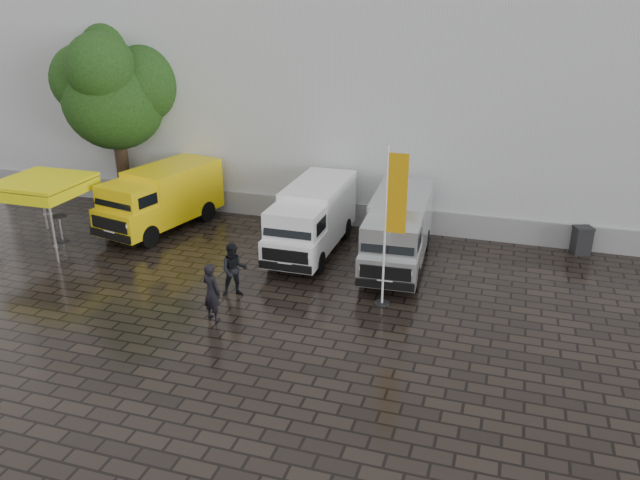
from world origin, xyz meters
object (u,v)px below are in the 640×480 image
object	(u,v)px
flagpole	(391,220)
cocktail_table	(61,228)
van_white	(312,220)
canopy_tent	(42,184)
wheelie_bin	(582,240)
van_silver	(398,233)
person_front	(212,292)
van_yellow	(161,200)
person_tent	(234,270)

from	to	relation	value
flagpole	cocktail_table	world-z (taller)	flagpole
van_white	cocktail_table	distance (m)	10.13
canopy_tent	wheelie_bin	bearing A→B (deg)	14.98
van_silver	person_front	bearing A→B (deg)	-132.01
van_silver	person_front	size ratio (longest dim) A/B	3.17
van_white	flagpole	xyz separation A→B (m)	(3.69, -3.48, 1.62)
canopy_tent	van_silver	bearing A→B (deg)	8.94
van_yellow	person_front	distance (m)	8.52
person_front	person_tent	xyz separation A→B (m)	(-0.05, 1.71, -0.02)
van_yellow	cocktail_table	bearing A→B (deg)	-129.96
person_front	wheelie_bin	bearing A→B (deg)	-119.03
van_silver	flagpole	size ratio (longest dim) A/B	1.13
canopy_tent	cocktail_table	size ratio (longest dim) A/B	2.82
cocktail_table	flagpole	bearing A→B (deg)	-6.31
person_front	cocktail_table	bearing A→B (deg)	-2.76
wheelie_bin	person_front	bearing A→B (deg)	-158.39
van_white	van_yellow	bearing A→B (deg)	176.11
van_white	person_front	xyz separation A→B (m)	(-1.19, -6.02, -0.35)
van_silver	person_tent	bearing A→B (deg)	-142.49
cocktail_table	person_tent	size ratio (longest dim) A/B	0.59
canopy_tent	person_front	world-z (taller)	canopy_tent
van_yellow	person_front	world-z (taller)	van_yellow
van_yellow	person_tent	bearing A→B (deg)	-28.24
canopy_tent	cocktail_table	xyz separation A→B (m)	(0.15, 0.47, -1.97)
van_white	person_front	size ratio (longest dim) A/B	3.18
van_silver	cocktail_table	size ratio (longest dim) A/B	5.47
person_front	person_tent	bearing A→B (deg)	-66.20
van_silver	canopy_tent	world-z (taller)	canopy_tent
van_white	person_front	distance (m)	6.15
van_yellow	cocktail_table	size ratio (longest dim) A/B	5.22
person_front	van_white	bearing A→B (deg)	-79.09
flagpole	person_front	world-z (taller)	flagpole
canopy_tent	person_front	distance (m)	9.68
canopy_tent	van_yellow	bearing A→B (deg)	41.17
cocktail_table	wheelie_bin	bearing A→B (deg)	13.80
van_silver	person_tent	world-z (taller)	van_silver
person_front	van_silver	bearing A→B (deg)	-106.65
wheelie_bin	person_front	size ratio (longest dim) A/B	0.59
van_white	person_tent	world-z (taller)	van_white
cocktail_table	person_front	bearing A→B (deg)	-24.89
flagpole	cocktail_table	bearing A→B (deg)	173.69
flagpole	canopy_tent	bearing A→B (deg)	175.71
van_yellow	van_silver	world-z (taller)	van_yellow
van_yellow	canopy_tent	world-z (taller)	canopy_tent
wheelie_bin	person_front	xyz separation A→B (m)	(-11.04, -8.89, 0.38)
van_silver	person_front	xyz separation A→B (m)	(-4.56, -5.68, -0.34)
cocktail_table	person_tent	bearing A→B (deg)	-15.09
canopy_tent	flagpole	world-z (taller)	flagpole
van_silver	wheelie_bin	size ratio (longest dim) A/B	5.38
van_white	canopy_tent	size ratio (longest dim) A/B	1.94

